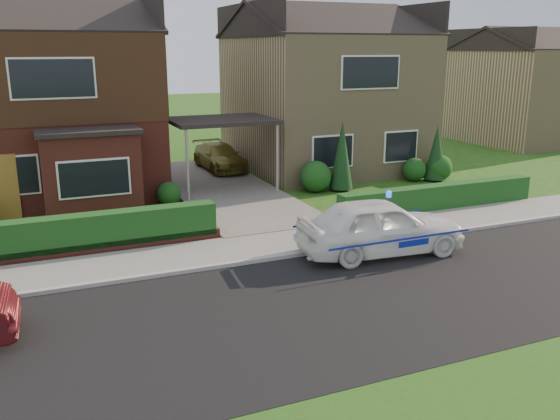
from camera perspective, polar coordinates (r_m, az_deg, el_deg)
ground at (r=13.43m, az=9.16°, el=-8.26°), size 120.00×120.00×0.00m
road at (r=13.43m, az=9.16°, el=-8.26°), size 60.00×6.00×0.02m
kerb at (r=15.87m, az=3.31°, el=-4.08°), size 60.00×0.16×0.12m
sidewalk at (r=16.77m, az=1.71°, el=-3.01°), size 60.00×2.00×0.10m
driveway at (r=22.97m, az=-5.54°, el=2.02°), size 3.80×12.00×0.12m
house_left at (r=24.29m, az=-21.31°, el=10.75°), size 7.50×9.53×7.25m
house_right at (r=27.40m, az=4.14°, el=11.84°), size 7.50×8.06×7.25m
carport_link at (r=22.48m, az=-5.67°, el=8.45°), size 3.80×3.00×2.77m
dwarf_wall at (r=16.48m, az=-18.81°, el=-3.72°), size 7.70×0.25×0.36m
hedge_left at (r=16.68m, az=-18.80°, el=-4.15°), size 7.50×0.55×0.90m
hedge_right at (r=20.76m, az=14.90°, el=-0.05°), size 7.50×0.55×0.80m
shrub_left_mid at (r=20.36m, az=-14.87°, el=1.57°), size 1.32×1.32×1.32m
shrub_left_near at (r=20.97m, az=-10.64°, el=1.55°), size 0.84×0.84×0.84m
shrub_right_near at (r=22.58m, az=3.45°, el=3.24°), size 1.20×1.20×1.20m
shrub_right_mid at (r=25.05m, az=12.82°, el=3.81°), size 0.96×0.96×0.96m
shrub_right_far at (r=25.40m, az=15.06°, el=3.96°), size 1.08×1.08×1.08m
conifer_a at (r=22.73m, az=5.97°, el=5.06°), size 0.90×0.90×2.60m
conifer_b at (r=25.18m, az=14.78°, el=5.18°), size 0.90×0.90×2.20m
neighbour_right at (r=37.61m, az=22.55°, el=10.06°), size 6.50×7.00×5.20m
police_car at (r=15.89m, az=9.65°, el=-1.60°), size 4.10×4.60×1.68m
driveway_car at (r=26.41m, az=-5.84°, el=5.14°), size 1.69×3.90×1.12m
potted_plant_a at (r=17.63m, az=-20.71°, el=-2.12°), size 0.41×0.33×0.68m
potted_plant_b at (r=18.15m, az=-8.92°, el=-0.82°), size 0.47×0.44×0.66m
potted_plant_c at (r=17.57m, az=-8.33°, el=-1.05°), size 0.50×0.50×0.84m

